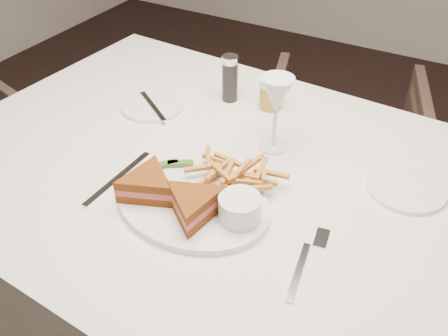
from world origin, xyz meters
name	(u,v)px	position (x,y,z in m)	size (l,w,h in m)	color
table	(233,288)	(-0.20, 0.02, 0.38)	(1.36, 0.91, 0.75)	white
chair_far	(341,141)	(-0.20, 0.91, 0.30)	(0.58, 0.54, 0.59)	#4A372D
table_setting	(221,166)	(-0.22, -0.01, 0.79)	(0.80, 0.66, 0.18)	white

